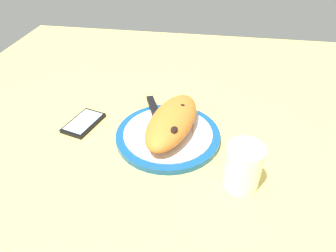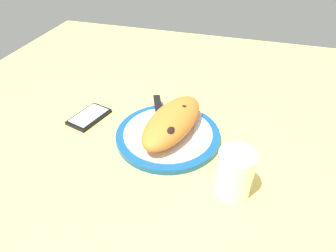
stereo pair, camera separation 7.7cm
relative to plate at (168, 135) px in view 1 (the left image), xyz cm
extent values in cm
cube|color=#EACC60|center=(0.00, 0.00, -2.39)|extent=(150.00, 150.00, 3.00)
cylinder|color=navy|center=(0.00, 0.00, -0.11)|extent=(27.03, 27.03, 1.55)
cylinder|color=white|center=(0.00, 0.00, 0.81)|extent=(22.93, 22.93, 0.30)
ellipsoid|color=orange|center=(0.56, -0.96, 4.20)|extent=(25.95, 15.18, 6.49)
ellipsoid|color=black|center=(3.62, -2.74, 6.79)|extent=(3.28, 3.08, 0.92)
ellipsoid|color=black|center=(-5.42, -2.11, 6.32)|extent=(3.36, 2.64, 1.06)
cube|color=silver|center=(0.14, -6.98, 1.16)|extent=(13.38, 2.52, 0.40)
cube|color=silver|center=(8.76, -5.92, 1.16)|extent=(4.24, 2.67, 0.40)
cube|color=silver|center=(-0.17, 1.60, 1.16)|extent=(13.42, 6.86, 0.40)
cube|color=black|center=(10.52, 6.10, 1.56)|extent=(9.35, 5.45, 1.20)
cube|color=black|center=(2.03, 23.92, -0.39)|extent=(13.05, 9.81, 1.00)
cube|color=silver|center=(2.03, 23.92, 0.19)|extent=(11.43, 8.43, 0.16)
cylinder|color=silver|center=(-13.10, -18.05, 4.34)|extent=(7.68, 7.68, 10.46)
cylinder|color=silver|center=(-13.10, -18.05, 2.16)|extent=(7.06, 7.06, 5.69)
camera|label=1|loc=(-60.16, -9.64, 49.49)|focal=32.34mm
camera|label=2|loc=(-58.47, -17.11, 49.49)|focal=32.34mm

